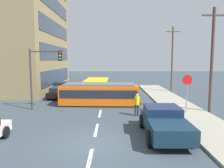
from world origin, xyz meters
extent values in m
plane|color=#36434C|center=(0.00, 10.00, 0.00)|extent=(120.00, 120.00, 0.00)
cube|color=#9B9685|center=(6.80, 6.00, 0.07)|extent=(3.20, 36.00, 0.14)
cube|color=silver|center=(0.00, -2.00, 0.01)|extent=(0.16, 2.40, 0.01)
cube|color=silver|center=(0.00, 2.00, 0.01)|extent=(0.16, 2.40, 0.01)
cube|color=silver|center=(0.00, 6.00, 0.01)|extent=(0.16, 2.40, 0.01)
cube|color=silver|center=(0.00, 15.27, 0.01)|extent=(0.16, 2.40, 0.01)
cube|color=silver|center=(0.00, 21.27, 0.01)|extent=(0.16, 2.40, 0.01)
cube|color=olive|center=(-14.54, 19.77, 9.60)|extent=(15.54, 16.58, 19.20)
cube|color=#2D3847|center=(-6.74, 19.77, 1.92)|extent=(0.06, 14.10, 1.92)
cube|color=#2D3847|center=(-6.74, 19.77, 5.12)|extent=(0.06, 14.10, 1.92)
cube|color=#2D3847|center=(-6.74, 19.77, 8.32)|extent=(0.06, 14.10, 1.92)
cube|color=#2D3847|center=(-6.74, 19.77, 11.52)|extent=(0.06, 14.10, 1.92)
cube|color=#E3590D|center=(-0.22, 9.27, 0.98)|extent=(7.18, 2.77, 1.65)
cube|color=#2D2D2D|center=(-0.22, 9.27, 0.07)|extent=(7.03, 2.64, 0.15)
cube|color=#615B60|center=(-0.22, 9.27, 1.90)|extent=(6.46, 2.37, 0.20)
cube|color=#1E232D|center=(-0.22, 9.27, 1.18)|extent=(6.90, 2.80, 0.73)
cube|color=yellow|center=(-0.83, 14.27, 1.12)|extent=(2.57, 5.95, 1.63)
cube|color=black|center=(-0.86, 11.37, 1.36)|extent=(2.25, 0.15, 0.98)
cube|color=black|center=(-0.83, 14.27, 1.41)|extent=(2.60, 5.06, 0.65)
cylinder|color=black|center=(-0.85, 12.38, 0.45)|extent=(2.56, 0.93, 0.90)
cylinder|color=black|center=(-0.80, 16.17, 0.45)|extent=(2.56, 0.93, 0.90)
cylinder|color=#29324D|center=(2.69, 5.28, 0.42)|extent=(0.16, 0.16, 0.85)
cylinder|color=#29324D|center=(2.89, 5.28, 0.42)|extent=(0.16, 0.16, 0.85)
cylinder|color=yellow|center=(2.79, 5.28, 1.15)|extent=(0.36, 0.36, 0.60)
sphere|color=tan|center=(2.79, 5.28, 1.56)|extent=(0.22, 0.22, 0.22)
cube|color=brown|center=(3.01, 5.33, 0.95)|extent=(0.22, 0.20, 0.24)
cube|color=#13293B|center=(3.77, 0.92, 0.68)|extent=(2.07, 5.03, 0.65)
cube|color=#132242|center=(3.78, 1.47, 1.27)|extent=(1.93, 1.93, 0.55)
cube|color=#13293B|center=(3.75, -0.46, 1.06)|extent=(2.03, 2.28, 0.12)
cylinder|color=black|center=(2.79, 2.43, 0.40)|extent=(0.29, 0.80, 0.80)
cylinder|color=black|center=(4.79, 2.41, 0.40)|extent=(0.29, 0.80, 0.80)
cylinder|color=black|center=(2.75, -0.57, 0.40)|extent=(0.29, 0.80, 0.80)
cylinder|color=black|center=(4.75, -0.59, 0.40)|extent=(0.29, 0.80, 0.80)
cylinder|color=black|center=(-4.75, 0.63, 0.32)|extent=(0.23, 0.64, 0.64)
cube|color=black|center=(-4.82, 13.27, 0.52)|extent=(1.94, 4.44, 0.55)
cube|color=black|center=(-4.82, 13.12, 0.99)|extent=(1.76, 2.45, 0.40)
cylinder|color=black|center=(-5.74, 14.61, 0.32)|extent=(0.23, 0.64, 0.64)
cylinder|color=black|center=(-3.86, 14.58, 0.32)|extent=(0.23, 0.64, 0.64)
cylinder|color=black|center=(-5.78, 11.96, 0.32)|extent=(0.23, 0.64, 0.64)
cylinder|color=black|center=(-3.89, 11.93, 0.32)|extent=(0.23, 0.64, 0.64)
cube|color=#365A34|center=(-5.76, 18.83, 0.52)|extent=(1.94, 4.10, 0.55)
cube|color=black|center=(-5.76, 18.68, 0.99)|extent=(1.75, 2.28, 0.40)
cylinder|color=black|center=(-6.64, 20.07, 0.32)|extent=(0.24, 0.65, 0.64)
cylinder|color=black|center=(-4.81, 20.02, 0.32)|extent=(0.24, 0.65, 0.64)
cylinder|color=black|center=(-6.71, 17.63, 0.32)|extent=(0.24, 0.65, 0.64)
cylinder|color=black|center=(-4.88, 17.59, 0.32)|extent=(0.24, 0.65, 0.64)
cylinder|color=gray|center=(6.65, 5.82, 1.24)|extent=(0.07, 0.07, 2.20)
cylinder|color=red|center=(6.65, 5.82, 2.64)|extent=(0.76, 0.04, 0.76)
cylinder|color=#333333|center=(-5.78, 7.34, 2.52)|extent=(0.14, 0.14, 5.04)
cylinder|color=#333333|center=(-4.54, 7.34, 4.84)|extent=(2.47, 0.10, 0.10)
cube|color=black|center=(-3.31, 7.34, 4.49)|extent=(0.28, 0.24, 0.84)
sphere|color=red|center=(-3.31, 7.21, 4.74)|extent=(0.16, 0.16, 0.16)
sphere|color=gold|center=(-3.31, 7.21, 4.49)|extent=(0.16, 0.16, 0.16)
sphere|color=green|center=(-3.31, 7.21, 4.24)|extent=(0.16, 0.16, 0.16)
cylinder|color=brown|center=(8.65, 6.27, 4.05)|extent=(0.24, 0.24, 8.10)
cube|color=brown|center=(8.65, 6.27, 7.50)|extent=(1.80, 0.12, 0.12)
cylinder|color=brown|center=(8.63, 17.27, 4.15)|extent=(0.24, 0.24, 8.30)
cube|color=brown|center=(8.63, 17.27, 7.70)|extent=(1.80, 0.12, 0.12)
camera|label=1|loc=(0.94, -10.56, 4.15)|focal=34.82mm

